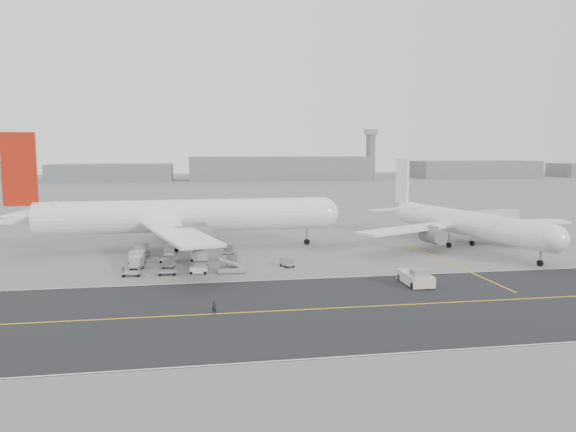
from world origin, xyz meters
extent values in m
plane|color=gray|center=(0.00, 0.00, 0.00)|extent=(700.00, 700.00, 0.00)
cube|color=#252528|center=(5.00, -18.00, 0.01)|extent=(220.00, 32.00, 0.02)
cube|color=gold|center=(5.00, -18.00, 0.03)|extent=(220.00, 0.30, 0.01)
cube|color=silver|center=(5.00, -2.20, 0.03)|extent=(220.00, 0.25, 0.01)
cube|color=silver|center=(5.00, -33.80, 0.03)|extent=(220.00, 0.25, 0.01)
cube|color=gold|center=(30.00, 5.00, 0.02)|extent=(0.30, 40.00, 0.01)
cylinder|color=slate|center=(100.00, 265.00, 14.00)|extent=(6.00, 6.00, 28.00)
cube|color=gray|center=(100.00, 265.00, 29.50)|extent=(7.00, 7.00, 3.50)
cylinder|color=white|center=(-14.57, 26.55, 6.47)|extent=(55.15, 7.41, 6.31)
sphere|color=white|center=(12.94, 27.11, 6.47)|extent=(6.18, 6.18, 6.18)
cone|color=white|center=(-43.42, 25.97, 6.94)|extent=(10.85, 5.89, 5.68)
cube|color=#B01D0B|center=(-44.09, 25.96, 15.66)|extent=(6.05, 0.62, 13.42)
cube|color=white|center=(-44.31, 20.42, 7.10)|extent=(3.22, 10.13, 0.25)
cube|color=white|center=(-44.54, 31.49, 7.10)|extent=(3.22, 10.13, 0.25)
cube|color=white|center=(-15.57, 9.92, 5.68)|extent=(14.37, 30.91, 0.45)
cube|color=white|center=(-16.24, 43.13, 5.68)|extent=(13.26, 30.94, 0.45)
cylinder|color=gray|center=(-12.99, 15.17, 4.10)|extent=(6.79, 4.05, 3.91)
cylinder|color=gray|center=(-13.45, 37.99, 4.10)|extent=(6.79, 4.05, 3.91)
cylinder|color=black|center=(9.59, 27.04, 0.60)|extent=(1.20, 0.52, 1.19)
cylinder|color=black|center=(-16.50, 22.73, 0.60)|extent=(1.20, 0.52, 1.19)
cylinder|color=black|center=(-16.65, 30.30, 0.60)|extent=(1.20, 0.52, 1.19)
cylinder|color=gray|center=(9.59, 27.04, 2.25)|extent=(0.36, 0.36, 3.31)
cylinder|color=white|center=(39.61, 18.16, 4.92)|extent=(13.90, 41.92, 4.80)
sphere|color=white|center=(44.22, -2.27, 4.92)|extent=(4.71, 4.71, 4.71)
cone|color=white|center=(34.78, 39.58, 5.28)|extent=(6.01, 8.92, 4.32)
cube|color=white|center=(34.67, 40.08, 11.92)|extent=(1.50, 4.59, 10.22)
cube|color=white|center=(30.50, 39.40, 5.40)|extent=(7.98, 3.93, 0.25)
cube|color=white|center=(38.72, 41.26, 5.40)|extent=(7.98, 3.93, 0.25)
cube|color=white|center=(27.05, 16.37, 4.32)|extent=(22.83, 14.90, 0.45)
cube|color=white|center=(51.72, 21.94, 4.32)|extent=(23.10, 5.62, 0.45)
cylinder|color=gray|center=(31.37, 15.25, 3.12)|extent=(4.03, 5.64, 2.98)
cylinder|color=gray|center=(48.31, 19.07, 3.12)|extent=(4.03, 5.64, 2.98)
cylinder|color=black|center=(43.66, 0.22, 0.52)|extent=(0.72, 1.13, 1.04)
cylinder|color=black|center=(36.46, 19.02, 0.52)|extent=(0.72, 1.13, 1.04)
cylinder|color=black|center=(42.09, 20.29, 0.52)|extent=(0.72, 1.13, 1.04)
cylinder|color=gray|center=(43.66, 0.22, 1.78)|extent=(0.36, 0.36, 2.52)
cube|color=beige|center=(18.33, -8.22, 0.92)|extent=(3.29, 6.71, 1.51)
cube|color=gray|center=(18.32, -9.73, 2.05)|extent=(2.39, 2.18, 0.97)
cylinder|color=gray|center=(18.37, -4.13, 0.54)|extent=(0.20, 2.80, 0.17)
cylinder|color=black|center=(16.91, -10.80, 0.48)|extent=(0.44, 0.97, 0.97)
cylinder|color=black|center=(19.71, -10.82, 0.48)|extent=(0.44, 0.97, 0.97)
cylinder|color=black|center=(16.95, -5.63, 0.48)|extent=(0.44, 0.97, 0.97)
cylinder|color=black|center=(19.75, -5.65, 0.48)|extent=(0.44, 0.97, 0.97)
cylinder|color=gray|center=(55.90, 28.73, 2.09)|extent=(1.67, 1.67, 4.19)
cube|color=gray|center=(55.90, 28.73, 0.37)|extent=(3.23, 3.23, 0.73)
cube|color=#AEAFB3|center=(48.74, 27.19, 4.81)|extent=(15.96, 6.18, 2.72)
cube|color=gray|center=(41.37, 25.60, 4.81)|extent=(1.93, 3.54, 3.14)
cylinder|color=black|center=(56.78, 30.10, 0.31)|extent=(0.44, 0.68, 0.63)
imported|color=black|center=(-10.80, -18.17, 0.82)|extent=(0.66, 0.51, 1.63)
camera|label=1|loc=(-13.00, -82.95, 19.56)|focal=35.00mm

